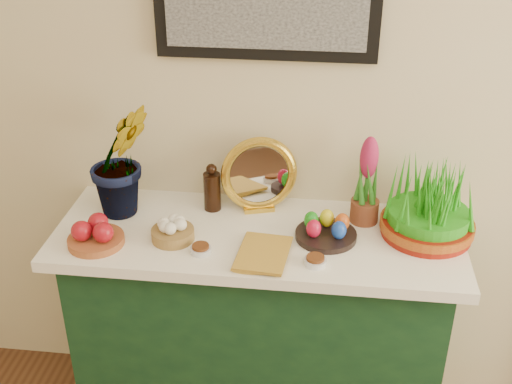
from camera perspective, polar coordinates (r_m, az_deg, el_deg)
sideboard at (r=2.50m, az=0.14°, el=-12.53°), size 1.30×0.45×0.85m
tablecloth at (r=2.23m, az=0.15°, el=-3.90°), size 1.40×0.55×0.04m
hyacinth_green at (r=2.26m, az=-12.05°, el=4.34°), size 0.36×0.35×0.55m
apple_bowl at (r=2.19m, az=-14.10°, el=-3.61°), size 0.20×0.20×0.10m
garlic_basket at (r=2.17m, az=-7.43°, el=-3.43°), size 0.16×0.16×0.08m
vinegar_cruet at (r=2.32m, az=-3.92°, el=0.24°), size 0.06×0.06×0.18m
mirror at (r=2.29m, az=0.28°, el=1.50°), size 0.28×0.14×0.28m
book at (r=2.09m, az=-1.57°, el=-5.19°), size 0.17×0.23×0.03m
spice_dish_left at (r=2.11m, az=-4.94°, el=-5.08°), size 0.07×0.07×0.03m
spice_dish_right at (r=2.05m, az=5.29°, el=-6.09°), size 0.07×0.07×0.03m
egg_plate at (r=2.18m, az=6.26°, el=-3.36°), size 0.27×0.27×0.09m
hyacinth_pink at (r=2.24m, az=9.82°, el=0.67°), size 0.10×0.10×0.32m
wheatgrass_sabzeh at (r=2.22m, az=15.18°, el=-1.18°), size 0.32×0.32×0.26m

